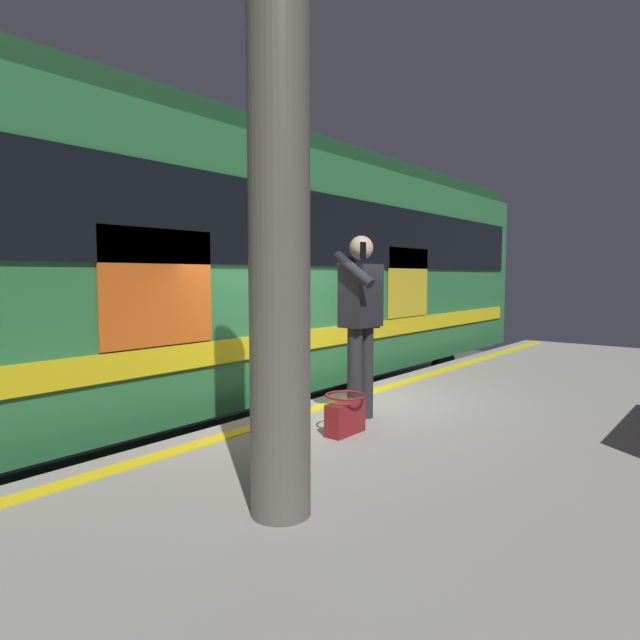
% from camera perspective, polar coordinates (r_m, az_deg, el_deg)
% --- Properties ---
extents(ground_plane, '(24.03, 24.03, 0.00)m').
position_cam_1_polar(ground_plane, '(6.16, -1.64, -18.05)').
color(ground_plane, '#4C4742').
extents(platform, '(14.23, 4.41, 1.04)m').
position_cam_1_polar(platform, '(4.92, 19.21, -17.83)').
color(platform, gray).
rests_on(platform, ground).
extents(safety_line, '(13.95, 0.16, 0.01)m').
position_cam_1_polar(safety_line, '(5.65, 0.67, -9.03)').
color(safety_line, yellow).
rests_on(safety_line, platform).
extents(track_rail_near, '(18.50, 0.08, 0.16)m').
position_cam_1_polar(track_rail_near, '(6.99, -9.97, -14.59)').
color(track_rail_near, slate).
rests_on(track_rail_near, ground).
extents(track_rail_far, '(18.50, 0.08, 0.16)m').
position_cam_1_polar(track_rail_far, '(8.08, -16.80, -12.04)').
color(track_rail_far, slate).
rests_on(track_rail_far, ground).
extents(train_carriage, '(12.73, 3.09, 3.98)m').
position_cam_1_polar(train_carriage, '(7.64, -9.37, 5.76)').
color(train_carriage, '#2D723F').
rests_on(train_carriage, ground).
extents(passenger, '(0.57, 0.55, 1.71)m').
position_cam_1_polar(passenger, '(4.99, 4.28, 0.89)').
color(passenger, '#262628').
rests_on(passenger, platform).
extents(handbag, '(0.39, 0.35, 0.34)m').
position_cam_1_polar(handbag, '(4.64, 2.69, -10.06)').
color(handbag, maroon).
rests_on(handbag, platform).
extents(station_column, '(0.34, 0.34, 3.61)m').
position_cam_1_polar(station_column, '(2.99, -4.37, 13.56)').
color(station_column, '#59544C').
rests_on(station_column, platform).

